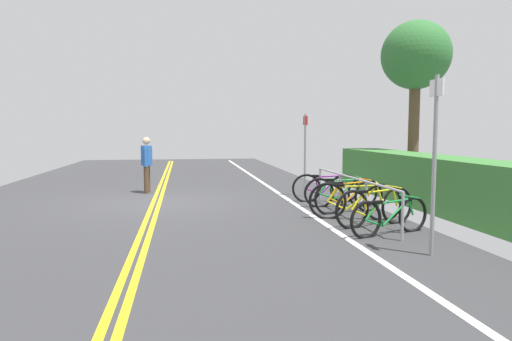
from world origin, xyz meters
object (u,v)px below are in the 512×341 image
at_px(bicycle_1, 341,192).
at_px(bicycle_5, 390,217).
at_px(pedestrian, 147,161).
at_px(bicycle_2, 349,197).
at_px(sign_post_near, 305,147).
at_px(sign_post_far, 435,150).
at_px(bike_rack, 352,187).
at_px(bicycle_3, 354,201).
at_px(bicycle_0, 325,188).
at_px(bicycle_4, 375,207).
at_px(tree_near_left, 416,58).

relative_size(bicycle_1, bicycle_5, 1.05).
bearing_deg(pedestrian, bicycle_2, 49.50).
xyz_separation_m(sign_post_near, sign_post_far, (5.98, 0.26, 0.18)).
bearing_deg(bicycle_1, pedestrian, -124.28).
relative_size(bicycle_1, sign_post_near, 0.78).
bearing_deg(sign_post_near, bicycle_5, 3.13).
bearing_deg(bike_rack, bicycle_1, 172.80).
bearing_deg(bicycle_5, bicycle_3, -175.64).
bearing_deg(bicycle_0, bicycle_4, 0.73).
bearing_deg(pedestrian, bicycle_5, 36.90).
bearing_deg(bicycle_0, bicycle_3, -2.89).
height_order(bicycle_3, bicycle_5, bicycle_3).
relative_size(sign_post_far, tree_near_left, 0.50).
height_order(bicycle_1, sign_post_far, sign_post_far).
height_order(bicycle_2, bicycle_4, bicycle_4).
bearing_deg(bicycle_3, sign_post_near, -177.40).
distance_m(bike_rack, bicycle_3, 0.51).
distance_m(bike_rack, bicycle_1, 1.10).
height_order(bike_rack, bicycle_1, bike_rack).
bearing_deg(bicycle_3, sign_post_far, 2.39).
bearing_deg(bicycle_1, bicycle_3, -9.22).
distance_m(pedestrian, sign_post_near, 4.55).
bearing_deg(pedestrian, tree_near_left, 89.19).
distance_m(bicycle_5, sign_post_far, 1.81).
height_order(bike_rack, bicycle_5, bike_rack).
bearing_deg(bicycle_4, bike_rack, -177.66).
xyz_separation_m(bicycle_2, sign_post_near, (-2.53, -0.32, 0.99)).
distance_m(bicycle_4, pedestrian, 7.08).
height_order(bicycle_5, sign_post_far, sign_post_far).
relative_size(bicycle_5, sign_post_near, 0.74).
bearing_deg(bicycle_4, sign_post_far, -1.08).
height_order(bicycle_1, bicycle_3, bicycle_3).
xyz_separation_m(bicycle_1, sign_post_far, (4.20, -0.13, 1.19)).
distance_m(bicycle_4, tree_near_left, 7.29).
xyz_separation_m(bicycle_0, bicycle_3, (2.28, -0.11, 0.02)).
height_order(bike_rack, bicycle_0, bike_rack).
distance_m(bicycle_0, bicycle_5, 3.66).
distance_m(sign_post_far, tree_near_left, 8.49).
bearing_deg(tree_near_left, bicycle_3, -38.91).
relative_size(pedestrian, sign_post_near, 0.72).
xyz_separation_m(bicycle_1, sign_post_near, (-1.78, -0.39, 1.00)).
distance_m(bike_rack, tree_near_left, 6.45).
xyz_separation_m(bicycle_1, bicycle_5, (2.87, -0.14, -0.03)).
height_order(bike_rack, pedestrian, pedestrian).
xyz_separation_m(bicycle_2, sign_post_far, (3.45, -0.06, 1.18)).
relative_size(pedestrian, sign_post_far, 0.62).
distance_m(bicycle_1, pedestrian, 5.71).
height_order(bicycle_1, bicycle_4, bicycle_4).
xyz_separation_m(bicycle_2, bicycle_3, (0.74, -0.17, 0.02)).
bearing_deg(bicycle_2, sign_post_near, -172.80).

